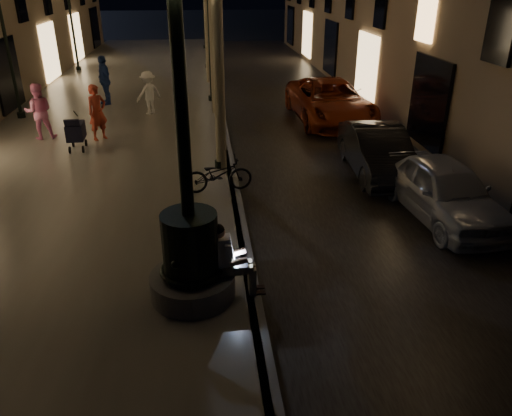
{
  "coord_description": "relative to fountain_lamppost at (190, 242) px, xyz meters",
  "views": [
    {
      "loc": [
        -0.7,
        -4.99,
        5.08
      ],
      "look_at": [
        0.16,
        3.0,
        1.28
      ],
      "focal_mm": 35.0,
      "sensor_mm": 36.0,
      "label": 1
    }
  ],
  "objects": [
    {
      "name": "ground",
      "position": [
        1.0,
        13.0,
        -1.21
      ],
      "size": [
        120.0,
        120.0,
        0.0
      ],
      "primitive_type": "plane",
      "color": "black",
      "rests_on": "ground"
    },
    {
      "name": "cobble_lane",
      "position": [
        4.0,
        13.0,
        -1.2
      ],
      "size": [
        6.0,
        45.0,
        0.02
      ],
      "primitive_type": "cube",
      "color": "black",
      "rests_on": "ground"
    },
    {
      "name": "promenade",
      "position": [
        -3.0,
        13.0,
        -1.11
      ],
      "size": [
        8.0,
        45.0,
        0.2
      ],
      "primitive_type": "cube",
      "color": "#646058",
      "rests_on": "ground"
    },
    {
      "name": "curb_strip",
      "position": [
        1.0,
        13.0,
        -1.11
      ],
      "size": [
        0.25,
        45.0,
        0.2
      ],
      "primitive_type": "cube",
      "color": "#59595B",
      "rests_on": "ground"
    },
    {
      "name": "fountain_lamppost",
      "position": [
        0.0,
        0.0,
        0.0
      ],
      "size": [
        1.4,
        1.4,
        5.21
      ],
      "color": "#59595B",
      "rests_on": "promenade"
    },
    {
      "name": "seated_man_laptop",
      "position": [
        0.61,
        0.0,
        -0.32
      ],
      "size": [
        0.93,
        0.31,
        1.3
      ],
      "color": "tan",
      "rests_on": "promenade"
    },
    {
      "name": "lamp_curb_a",
      "position": [
        0.7,
        6.0,
        2.02
      ],
      "size": [
        0.36,
        0.36,
        4.81
      ],
      "color": "black",
      "rests_on": "promenade"
    },
    {
      "name": "lamp_curb_b",
      "position": [
        0.7,
        14.0,
        2.02
      ],
      "size": [
        0.36,
        0.36,
        4.81
      ],
      "color": "black",
      "rests_on": "promenade"
    },
    {
      "name": "lamp_curb_c",
      "position": [
        0.7,
        22.0,
        2.02
      ],
      "size": [
        0.36,
        0.36,
        4.81
      ],
      "color": "black",
      "rests_on": "promenade"
    },
    {
      "name": "lamp_curb_d",
      "position": [
        0.7,
        30.0,
        2.02
      ],
      "size": [
        0.36,
        0.36,
        4.81
      ],
      "color": "black",
      "rests_on": "promenade"
    },
    {
      "name": "lamp_left_b",
      "position": [
        -6.4,
        12.0,
        2.02
      ],
      "size": [
        0.36,
        0.36,
        4.81
      ],
      "color": "black",
      "rests_on": "promenade"
    },
    {
      "name": "lamp_left_c",
      "position": [
        -6.4,
        22.0,
        2.02
      ],
      "size": [
        0.36,
        0.36,
        4.81
      ],
      "color": "black",
      "rests_on": "promenade"
    },
    {
      "name": "stroller",
      "position": [
        -3.51,
        7.96,
        -0.43
      ],
      "size": [
        0.53,
        1.14,
        1.16
      ],
      "rotation": [
        0.0,
        0.0,
        0.06
      ],
      "color": "black",
      "rests_on": "promenade"
    },
    {
      "name": "car_front",
      "position": [
        5.6,
        2.74,
        -0.54
      ],
      "size": [
        1.85,
        4.02,
        1.34
      ],
      "primitive_type": "imported",
      "rotation": [
        0.0,
        0.0,
        0.07
      ],
      "color": "#9A9CA1",
      "rests_on": "ground"
    },
    {
      "name": "car_second",
      "position": [
        5.0,
        5.53,
        -0.55
      ],
      "size": [
        1.58,
        4.06,
        1.32
      ],
      "primitive_type": "imported",
      "rotation": [
        0.0,
        0.0,
        -0.05
      ],
      "color": "black",
      "rests_on": "ground"
    },
    {
      "name": "car_third",
      "position": [
        5.0,
        11.0,
        -0.46
      ],
      "size": [
        2.65,
        5.49,
        1.51
      ],
      "primitive_type": "imported",
      "rotation": [
        0.0,
        0.0,
        0.03
      ],
      "color": "maroon",
      "rests_on": "ground"
    },
    {
      "name": "pedestrian_red",
      "position": [
        -3.02,
        8.98,
        -0.13
      ],
      "size": [
        0.76,
        0.74,
        1.75
      ],
      "primitive_type": "imported",
      "rotation": [
        0.0,
        0.0,
        0.72
      ],
      "color": "#BC3925",
      "rests_on": "promenade"
    },
    {
      "name": "pedestrian_pink",
      "position": [
        -4.89,
        9.3,
        -0.13
      ],
      "size": [
        0.99,
        0.84,
        1.77
      ],
      "primitive_type": "imported",
      "rotation": [
        0.0,
        0.0,
        3.37
      ],
      "color": "pink",
      "rests_on": "promenade"
    },
    {
      "name": "pedestrian_white",
      "position": [
        -1.69,
        12.08,
        -0.22
      ],
      "size": [
        1.17,
        1.09,
        1.59
      ],
      "primitive_type": "imported",
      "rotation": [
        0.0,
        0.0,
        3.79
      ],
      "color": "white",
      "rests_on": "promenade"
    },
    {
      "name": "pedestrian_blue",
      "position": [
        -3.58,
        13.84,
        -0.05
      ],
      "size": [
        0.95,
        1.22,
        1.93
      ],
      "primitive_type": "imported",
      "rotation": [
        0.0,
        0.0,
        5.21
      ],
      "color": "navy",
      "rests_on": "promenade"
    },
    {
      "name": "bicycle",
      "position": [
        0.6,
        4.35,
        -0.58
      ],
      "size": [
        1.71,
        0.77,
        0.87
      ],
      "primitive_type": "imported",
      "rotation": [
        0.0,
        0.0,
        1.69
      ],
      "color": "black",
      "rests_on": "promenade"
    }
  ]
}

